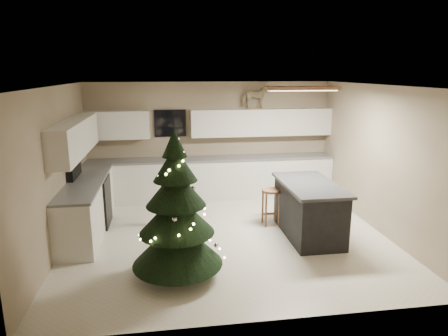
{
  "coord_description": "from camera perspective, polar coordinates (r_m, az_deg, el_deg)",
  "views": [
    {
      "loc": [
        -1.01,
        -6.47,
        2.83
      ],
      "look_at": [
        0.0,
        0.35,
        1.15
      ],
      "focal_mm": 32.0,
      "sensor_mm": 36.0,
      "label": 1
    }
  ],
  "objects": [
    {
      "name": "rocking_horse",
      "position": [
        9.04,
        4.52,
        10.12
      ],
      "size": [
        0.61,
        0.3,
        0.53
      ],
      "rotation": [
        0.0,
        0.0,
        1.62
      ],
      "color": "brown",
      "rests_on": "cabinetry"
    },
    {
      "name": "christmas_tree",
      "position": [
        5.56,
        -6.79,
        -7.13
      ],
      "size": [
        1.31,
        1.27,
        2.1
      ],
      "rotation": [
        0.0,
        0.0,
        -0.32
      ],
      "color": "#3F2816",
      "rests_on": "ground_plane"
    },
    {
      "name": "bar_stool",
      "position": [
        7.52,
        6.75,
        -4.31
      ],
      "size": [
        0.36,
        0.36,
        0.69
      ],
      "rotation": [
        0.0,
        0.0,
        0.35
      ],
      "color": "brown",
      "rests_on": "ground_plane"
    },
    {
      "name": "cabinetry",
      "position": [
        8.38,
        -7.48,
        -0.74
      ],
      "size": [
        5.5,
        3.2,
        2.0
      ],
      "color": "silver",
      "rests_on": "ground_plane"
    },
    {
      "name": "ground_plane",
      "position": [
        7.14,
        0.42,
        -9.67
      ],
      "size": [
        5.5,
        5.5,
        0.0
      ],
      "primitive_type": "plane",
      "color": "beige"
    },
    {
      "name": "toddler",
      "position": [
        7.44,
        -6.35,
        -5.4
      ],
      "size": [
        0.32,
        0.23,
        0.81
      ],
      "primitive_type": "imported",
      "rotation": [
        0.0,
        0.0,
        0.11
      ],
      "color": "black",
      "rests_on": "ground_plane"
    },
    {
      "name": "room_shell",
      "position": [
        6.65,
        0.64,
        4.33
      ],
      "size": [
        5.52,
        5.02,
        2.61
      ],
      "color": "tan",
      "rests_on": "ground_plane"
    },
    {
      "name": "island",
      "position": [
        7.16,
        12.0,
        -5.78
      ],
      "size": [
        0.9,
        1.7,
        0.95
      ],
      "color": "black",
      "rests_on": "ground_plane"
    }
  ]
}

